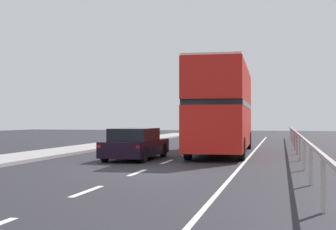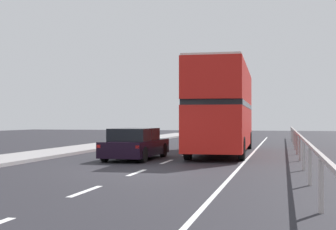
{
  "view_description": "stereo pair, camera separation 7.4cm",
  "coord_description": "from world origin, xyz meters",
  "views": [
    {
      "loc": [
        4.54,
        -15.56,
        1.72
      ],
      "look_at": [
        -0.47,
        5.69,
        1.92
      ],
      "focal_mm": 51.6,
      "sensor_mm": 36.0,
      "label": 1
    },
    {
      "loc": [
        4.61,
        -15.55,
        1.72
      ],
      "look_at": [
        -0.47,
        5.69,
        1.92
      ],
      "focal_mm": 51.6,
      "sensor_mm": 36.0,
      "label": 2
    }
  ],
  "objects": [
    {
      "name": "lane_paint_markings",
      "position": [
        1.93,
        8.51,
        0.0
      ],
      "size": [
        3.22,
        46.0,
        0.01
      ],
      "color": "silver",
      "rests_on": "ground"
    },
    {
      "name": "ground_plane",
      "position": [
        0.0,
        0.0,
        -0.05
      ],
      "size": [
        75.04,
        120.0,
        0.1
      ],
      "primitive_type": "cube",
      "color": "#252429"
    },
    {
      "name": "bridge_side_railing",
      "position": [
        5.28,
        9.0,
        0.89
      ],
      "size": [
        0.1,
        42.0,
        1.09
      ],
      "color": "#BBB0AD",
      "rests_on": "ground"
    },
    {
      "name": "double_decker_bus_red",
      "position": [
        1.65,
        8.76,
        2.34
      ],
      "size": [
        2.84,
        11.21,
        4.37
      ],
      "rotation": [
        0.0,
        0.0,
        0.03
      ],
      "color": "red",
      "rests_on": "ground"
    },
    {
      "name": "hatchback_car_near",
      "position": [
        -1.61,
        4.39,
        0.65
      ],
      "size": [
        1.93,
        4.47,
        1.34
      ],
      "rotation": [
        0.0,
        0.0,
        -0.02
      ],
      "color": "black",
      "rests_on": "ground"
    }
  ]
}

